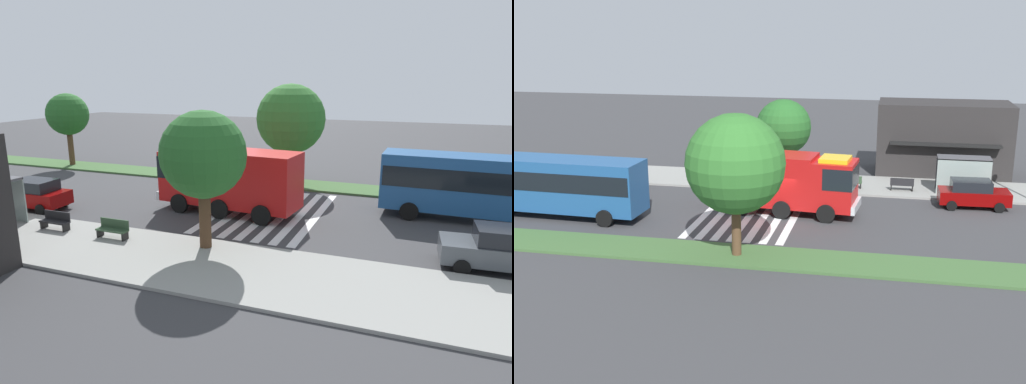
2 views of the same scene
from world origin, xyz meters
TOP-DOWN VIEW (x-y plane):
  - ground_plane at (0.00, 0.00)m, footprint 120.00×120.00m
  - sidewalk at (0.00, 8.21)m, footprint 60.00×5.39m
  - median_strip at (0.00, -7.01)m, footprint 60.00×3.00m
  - crosswalk at (-1.59, 0.00)m, footprint 5.85×9.93m
  - fire_truck at (0.85, 0.83)m, footprint 8.55×3.42m
  - parked_car_west at (-13.06, 4.31)m, footprint 4.85×2.29m
  - parked_car_mid at (11.83, 4.31)m, footprint 4.40×2.25m
  - transit_bus at (-13.10, -2.48)m, footprint 11.19×3.15m
  - bench_near_shelter at (7.46, 7.06)m, footprint 1.60×0.50m
  - bench_west_of_shelter at (3.92, 7.06)m, footprint 1.60×0.50m
  - sidewalk_tree_west at (-0.75, 6.51)m, footprint 3.84×3.84m
  - median_tree_west at (-0.66, -7.01)m, footprint 4.90×4.90m
  - median_tree_center at (19.40, -7.01)m, footprint 3.57×3.57m

SIDE VIEW (x-z plane):
  - ground_plane at x=0.00m, z-range 0.00..0.00m
  - crosswalk at x=-1.59m, z-range 0.00..0.01m
  - sidewalk at x=0.00m, z-range 0.00..0.14m
  - median_strip at x=0.00m, z-range 0.00..0.14m
  - bench_near_shelter at x=7.46m, z-range 0.14..1.04m
  - bench_west_of_shelter at x=3.92m, z-range 0.14..1.04m
  - parked_car_mid at x=11.83m, z-range 0.02..1.79m
  - parked_car_west at x=-13.06m, z-range 0.02..1.83m
  - fire_truck at x=0.85m, z-range 0.24..3.92m
  - transit_bus at x=-13.10m, z-range 0.33..3.89m
  - sidewalk_tree_west at x=-0.75m, z-range 1.26..7.41m
  - median_tree_center at x=19.40m, z-range 1.40..7.59m
  - median_tree_west at x=-0.66m, z-range 1.21..8.30m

